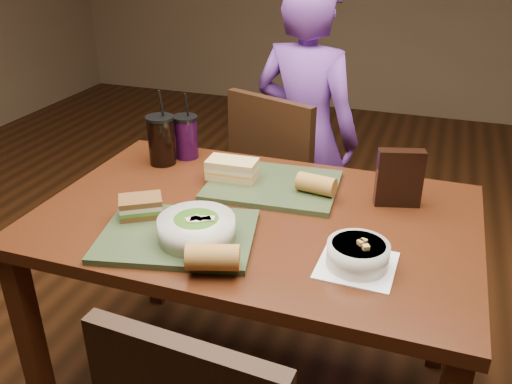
% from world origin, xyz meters
% --- Properties ---
extents(dining_table, '(1.30, 0.85, 0.75)m').
position_xyz_m(dining_table, '(0.00, 0.00, 0.66)').
color(dining_table, '#401C0C').
rests_on(dining_table, ground).
extents(chair_far, '(0.52, 0.53, 0.94)m').
position_xyz_m(chair_far, '(-0.14, 0.67, 0.52)').
color(chair_far, black).
rests_on(chair_far, ground).
extents(diner, '(0.55, 0.42, 1.36)m').
position_xyz_m(diner, '(-0.07, 0.87, 0.68)').
color(diner, '#6C3696').
rests_on(diner, ground).
extents(tray_near, '(0.48, 0.40, 0.02)m').
position_xyz_m(tray_near, '(-0.16, -0.21, 0.76)').
color(tray_near, '#2F3D21').
rests_on(tray_near, dining_table).
extents(tray_far, '(0.44, 0.35, 0.02)m').
position_xyz_m(tray_far, '(-0.00, 0.18, 0.76)').
color(tray_far, '#2F3D21').
rests_on(tray_far, dining_table).
extents(salad_bowl, '(0.21, 0.21, 0.07)m').
position_xyz_m(salad_bowl, '(-0.09, -0.22, 0.80)').
color(salad_bowl, silver).
rests_on(salad_bowl, tray_near).
extents(soup_bowl, '(0.20, 0.20, 0.08)m').
position_xyz_m(soup_bowl, '(0.34, -0.18, 0.79)').
color(soup_bowl, white).
rests_on(soup_bowl, dining_table).
extents(sandwich_near, '(0.15, 0.14, 0.06)m').
position_xyz_m(sandwich_near, '(-0.30, -0.16, 0.80)').
color(sandwich_near, '#593819').
rests_on(sandwich_near, tray_near).
extents(sandwich_far, '(0.17, 0.10, 0.07)m').
position_xyz_m(sandwich_far, '(-0.14, 0.17, 0.80)').
color(sandwich_far, tan).
rests_on(sandwich_far, tray_far).
extents(baguette_near, '(0.15, 0.10, 0.07)m').
position_xyz_m(baguette_near, '(0.01, -0.34, 0.80)').
color(baguette_near, '#AD7533').
rests_on(baguette_near, tray_near).
extents(baguette_far, '(0.13, 0.08, 0.06)m').
position_xyz_m(baguette_far, '(0.15, 0.16, 0.80)').
color(baguette_far, '#AD7533').
rests_on(baguette_far, tray_far).
extents(cup_cola, '(0.10, 0.10, 0.28)m').
position_xyz_m(cup_cola, '(-0.45, 0.25, 0.84)').
color(cup_cola, black).
rests_on(cup_cola, dining_table).
extents(cup_berry, '(0.09, 0.09, 0.25)m').
position_xyz_m(cup_berry, '(-0.39, 0.33, 0.83)').
color(cup_berry, black).
rests_on(cup_berry, dining_table).
extents(chip_bag, '(0.14, 0.08, 0.18)m').
position_xyz_m(chip_bag, '(0.39, 0.20, 0.84)').
color(chip_bag, black).
rests_on(chip_bag, dining_table).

